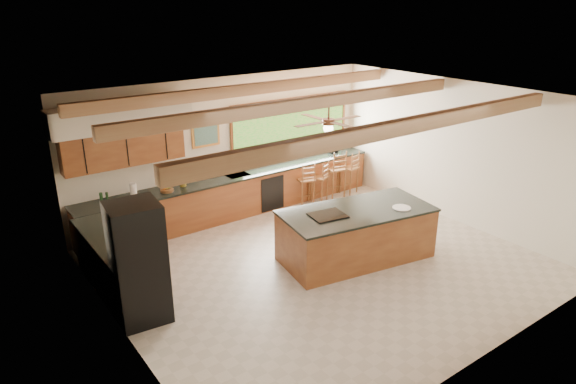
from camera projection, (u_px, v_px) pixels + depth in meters
ground at (322, 264)px, 9.31m from camera, size 7.20×7.20×0.00m
room_shell at (293, 140)px, 8.93m from camera, size 7.27×6.54×3.02m
counter_run at (214, 208)px, 10.60m from camera, size 7.12×3.10×1.24m
island at (356, 234)px, 9.40m from camera, size 2.94×1.76×0.98m
refrigerator at (138, 263)px, 7.45m from camera, size 0.79×0.77×1.86m
bar_stool_a at (307, 181)px, 11.76m from camera, size 0.45×0.45×1.03m
bar_stool_b at (321, 178)px, 12.00m from camera, size 0.46×0.47×0.98m
bar_stool_c at (351, 169)px, 12.49m from camera, size 0.47×0.47×1.07m
bar_stool_d at (337, 170)px, 12.22m from camera, size 0.49×0.49×1.17m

